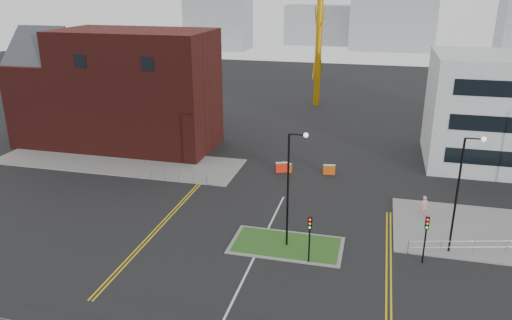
# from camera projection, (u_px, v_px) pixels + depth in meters

# --- Properties ---
(ground) EXTENTS (200.00, 200.00, 0.00)m
(ground) POSITION_uv_depth(u_px,v_px,m) (232.00, 303.00, 31.59)
(ground) COLOR black
(ground) RESTS_ON ground
(pavement_left) EXTENTS (28.00, 8.00, 0.12)m
(pavement_left) POSITION_uv_depth(u_px,v_px,m) (118.00, 161.00, 56.23)
(pavement_left) COLOR slate
(pavement_left) RESTS_ON ground
(island_kerb) EXTENTS (8.60, 4.60, 0.08)m
(island_kerb) POSITION_uv_depth(u_px,v_px,m) (287.00, 245.00, 38.42)
(island_kerb) COLOR slate
(island_kerb) RESTS_ON ground
(grass_island) EXTENTS (8.00, 4.00, 0.12)m
(grass_island) POSITION_uv_depth(u_px,v_px,m) (287.00, 245.00, 38.41)
(grass_island) COLOR #29521B
(grass_island) RESTS_ON ground
(brick_building) EXTENTS (24.20, 10.07, 14.24)m
(brick_building) POSITION_uv_depth(u_px,v_px,m) (115.00, 90.00, 60.09)
(brick_building) COLOR #431410
(brick_building) RESTS_ON ground
(streetlamp_island) EXTENTS (1.46, 0.36, 9.18)m
(streetlamp_island) POSITION_uv_depth(u_px,v_px,m) (291.00, 181.00, 36.55)
(streetlamp_island) COLOR black
(streetlamp_island) RESTS_ON ground
(streetlamp_right_near) EXTENTS (1.46, 0.36, 9.18)m
(streetlamp_right_near) POSITION_uv_depth(u_px,v_px,m) (461.00, 186.00, 35.63)
(streetlamp_right_near) COLOR black
(streetlamp_right_near) RESTS_ON ground
(traffic_light_island) EXTENTS (0.28, 0.33, 3.65)m
(traffic_light_island) POSITION_uv_depth(u_px,v_px,m) (310.00, 231.00, 35.26)
(traffic_light_island) COLOR black
(traffic_light_island) RESTS_ON ground
(traffic_light_right) EXTENTS (0.28, 0.33, 3.65)m
(traffic_light_right) POSITION_uv_depth(u_px,v_px,m) (426.00, 231.00, 35.25)
(traffic_light_right) COLOR black
(traffic_light_right) RESTS_ON ground
(railing_left) EXTENTS (6.05, 0.05, 1.10)m
(railing_left) POSITION_uv_depth(u_px,v_px,m) (179.00, 176.00, 50.28)
(railing_left) COLOR gray
(railing_left) RESTS_ON ground
(centre_line) EXTENTS (0.15, 30.00, 0.01)m
(centre_line) POSITION_uv_depth(u_px,v_px,m) (240.00, 285.00, 33.41)
(centre_line) COLOR silver
(centre_line) RESTS_ON ground
(yellow_left_a) EXTENTS (0.12, 24.00, 0.01)m
(yellow_left_a) POSITION_uv_depth(u_px,v_px,m) (165.00, 219.00, 42.77)
(yellow_left_a) COLOR gold
(yellow_left_a) RESTS_ON ground
(yellow_left_b) EXTENTS (0.12, 24.00, 0.01)m
(yellow_left_b) POSITION_uv_depth(u_px,v_px,m) (168.00, 219.00, 42.71)
(yellow_left_b) COLOR gold
(yellow_left_b) RESTS_ON ground
(yellow_right_a) EXTENTS (0.12, 20.00, 0.01)m
(yellow_right_a) POSITION_uv_depth(u_px,v_px,m) (386.00, 273.00, 34.88)
(yellow_right_a) COLOR gold
(yellow_right_a) RESTS_ON ground
(yellow_right_b) EXTENTS (0.12, 20.00, 0.01)m
(yellow_right_b) POSITION_uv_depth(u_px,v_px,m) (391.00, 273.00, 34.82)
(yellow_right_b) COLOR gold
(yellow_right_b) RESTS_ON ground
(skyline_a) EXTENTS (18.00, 12.00, 22.00)m
(skyline_a) POSITION_uv_depth(u_px,v_px,m) (218.00, 11.00, 146.56)
(skyline_a) COLOR gray
(skyline_a) RESTS_ON ground
(skyline_b) EXTENTS (24.00, 12.00, 16.00)m
(skyline_b) POSITION_uv_depth(u_px,v_px,m) (392.00, 22.00, 145.25)
(skyline_b) COLOR gray
(skyline_b) RESTS_ON ground
(skyline_d) EXTENTS (30.00, 12.00, 12.00)m
(skyline_d) POSITION_uv_depth(u_px,v_px,m) (334.00, 25.00, 159.18)
(skyline_d) COLOR gray
(skyline_d) RESTS_ON ground
(pedestrian) EXTENTS (0.82, 0.73, 1.90)m
(pedestrian) POSITION_uv_depth(u_px,v_px,m) (424.00, 206.00, 42.91)
(pedestrian) COLOR pink
(pedestrian) RESTS_ON ground
(barrier_left) EXTENTS (1.20, 0.81, 0.96)m
(barrier_left) POSITION_uv_depth(u_px,v_px,m) (287.00, 167.00, 53.26)
(barrier_left) COLOR #F95E0D
(barrier_left) RESTS_ON ground
(barrier_mid) EXTENTS (1.33, 0.89, 1.07)m
(barrier_mid) POSITION_uv_depth(u_px,v_px,m) (282.00, 167.00, 53.08)
(barrier_mid) COLOR red
(barrier_mid) RESTS_ON ground
(barrier_right) EXTENTS (1.27, 0.57, 1.04)m
(barrier_right) POSITION_uv_depth(u_px,v_px,m) (329.00, 169.00, 52.50)
(barrier_right) COLOR #DB520C
(barrier_right) RESTS_ON ground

